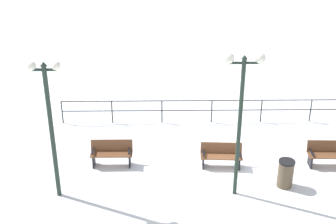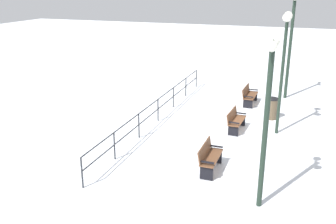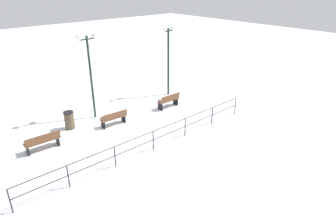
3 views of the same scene
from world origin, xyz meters
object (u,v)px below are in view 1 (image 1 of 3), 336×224
Objects in this scene: bench_second at (221,155)px; trash_bin at (286,173)px; bench_third at (330,154)px; lamppost_middle at (242,95)px; bench_nearest at (112,153)px; lamppost_near at (49,111)px.

bench_second is 1.54× the size of trash_bin.
bench_third is 1.67× the size of trash_bin.
lamppost_middle reaches higher than bench_third.
lamppost_middle is at bearing 12.17° from bench_second.
bench_second is 3.41m from lamppost_middle.
bench_nearest is at bearing -89.09° from bench_third.
trash_bin is at bearing -54.30° from bench_third.
bench_nearest is 0.99× the size of bench_second.
bench_second is at bearing 87.71° from bench_nearest.
lamppost_middle is (-0.00, 5.59, 0.46)m from lamppost_near.
bench_second is 3.81m from bench_third.
lamppost_near is at bearing -90.00° from lamppost_middle.
lamppost_near is 7.70m from trash_bin.
lamppost_near is (1.64, -9.14, 2.51)m from bench_third.
lamppost_near reaches higher than trash_bin.
bench_second is at bearing 106.93° from lamppost_near.
bench_second is 0.33× the size of lamppost_near.
bench_nearest is at bearing -113.51° from lamppost_middle.
trash_bin is at bearing 102.91° from lamppost_middle.
bench_second is at bearing -122.54° from trash_bin.
lamppost_near is at bearing -40.80° from bench_nearest.
lamppost_near is (1.62, -5.34, 2.53)m from bench_second.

